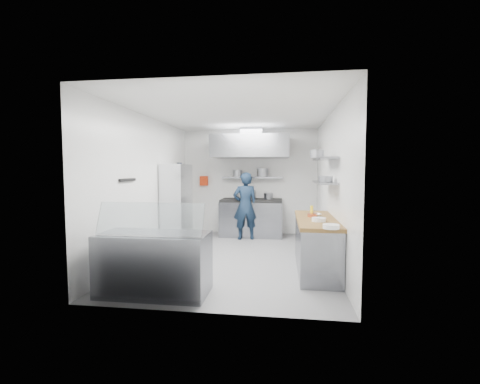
# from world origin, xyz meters

# --- Properties ---
(floor) EXTENTS (5.00, 5.00, 0.00)m
(floor) POSITION_xyz_m (0.00, 0.00, 0.00)
(floor) COLOR slate
(floor) RESTS_ON ground
(ceiling) EXTENTS (5.00, 5.00, 0.00)m
(ceiling) POSITION_xyz_m (0.00, 0.00, 2.80)
(ceiling) COLOR silver
(ceiling) RESTS_ON wall_back
(wall_back) EXTENTS (3.60, 2.80, 0.02)m
(wall_back) POSITION_xyz_m (0.00, 2.50, 1.40)
(wall_back) COLOR white
(wall_back) RESTS_ON floor
(wall_front) EXTENTS (3.60, 2.80, 0.02)m
(wall_front) POSITION_xyz_m (0.00, -2.50, 1.40)
(wall_front) COLOR white
(wall_front) RESTS_ON floor
(wall_left) EXTENTS (2.80, 5.00, 0.02)m
(wall_left) POSITION_xyz_m (-1.80, 0.00, 1.40)
(wall_left) COLOR white
(wall_left) RESTS_ON floor
(wall_right) EXTENTS (2.80, 5.00, 0.02)m
(wall_right) POSITION_xyz_m (1.80, 0.00, 1.40)
(wall_right) COLOR white
(wall_right) RESTS_ON floor
(gas_range) EXTENTS (1.60, 0.80, 0.90)m
(gas_range) POSITION_xyz_m (0.10, 2.10, 0.45)
(gas_range) COLOR gray
(gas_range) RESTS_ON floor
(cooktop) EXTENTS (1.57, 0.78, 0.06)m
(cooktop) POSITION_xyz_m (0.10, 2.10, 0.93)
(cooktop) COLOR black
(cooktop) RESTS_ON gas_range
(stock_pot_left) EXTENTS (0.31, 0.31, 0.20)m
(stock_pot_left) POSITION_xyz_m (-0.20, 2.30, 1.06)
(stock_pot_left) COLOR slate
(stock_pot_left) RESTS_ON cooktop
(stock_pot_mid) EXTENTS (0.35, 0.35, 0.24)m
(stock_pot_mid) POSITION_xyz_m (0.04, 1.96, 1.08)
(stock_pot_mid) COLOR slate
(stock_pot_mid) RESTS_ON cooktop
(stock_pot_right) EXTENTS (0.24, 0.24, 0.16)m
(stock_pot_right) POSITION_xyz_m (0.53, 2.18, 1.04)
(stock_pot_right) COLOR slate
(stock_pot_right) RESTS_ON cooktop
(over_range_shelf) EXTENTS (1.60, 0.30, 0.04)m
(over_range_shelf) POSITION_xyz_m (0.10, 2.34, 1.52)
(over_range_shelf) COLOR gray
(over_range_shelf) RESTS_ON wall_back
(shelf_pot_a) EXTENTS (0.25, 0.25, 0.18)m
(shelf_pot_a) POSITION_xyz_m (-0.29, 2.25, 1.63)
(shelf_pot_a) COLOR slate
(shelf_pot_a) RESTS_ON over_range_shelf
(shelf_pot_b) EXTENTS (0.30, 0.30, 0.22)m
(shelf_pot_b) POSITION_xyz_m (0.37, 2.24, 1.65)
(shelf_pot_b) COLOR slate
(shelf_pot_b) RESTS_ON over_range_shelf
(extractor_hood) EXTENTS (1.90, 1.15, 0.55)m
(extractor_hood) POSITION_xyz_m (0.10, 1.93, 2.30)
(extractor_hood) COLOR gray
(extractor_hood) RESTS_ON wall_back
(hood_duct) EXTENTS (0.55, 0.55, 0.24)m
(hood_duct) POSITION_xyz_m (0.10, 2.15, 2.68)
(hood_duct) COLOR slate
(hood_duct) RESTS_ON extractor_hood
(red_firebox) EXTENTS (0.22, 0.10, 0.26)m
(red_firebox) POSITION_xyz_m (-1.25, 2.44, 1.42)
(red_firebox) COLOR red
(red_firebox) RESTS_ON wall_back
(chef) EXTENTS (0.69, 0.54, 1.66)m
(chef) POSITION_xyz_m (-0.01, 1.65, 0.83)
(chef) COLOR #111F33
(chef) RESTS_ON floor
(wire_rack) EXTENTS (0.50, 0.90, 1.85)m
(wire_rack) POSITION_xyz_m (-1.53, 0.96, 0.93)
(wire_rack) COLOR silver
(wire_rack) RESTS_ON floor
(rack_bin_a) EXTENTS (0.16, 0.20, 0.18)m
(rack_bin_a) POSITION_xyz_m (-1.53, 1.06, 0.80)
(rack_bin_a) COLOR white
(rack_bin_a) RESTS_ON wire_rack
(rack_bin_b) EXTENTS (0.14, 0.18, 0.16)m
(rack_bin_b) POSITION_xyz_m (-1.53, 1.49, 1.30)
(rack_bin_b) COLOR yellow
(rack_bin_b) RESTS_ON wire_rack
(rack_jar) EXTENTS (0.12, 0.12, 0.18)m
(rack_jar) POSITION_xyz_m (-1.48, 1.03, 1.80)
(rack_jar) COLOR black
(rack_jar) RESTS_ON wire_rack
(knife_strip) EXTENTS (0.04, 0.55, 0.05)m
(knife_strip) POSITION_xyz_m (-1.78, -0.90, 1.55)
(knife_strip) COLOR black
(knife_strip) RESTS_ON wall_left
(prep_counter_base) EXTENTS (0.62, 2.00, 0.84)m
(prep_counter_base) POSITION_xyz_m (1.48, -0.60, 0.42)
(prep_counter_base) COLOR gray
(prep_counter_base) RESTS_ON floor
(prep_counter_top) EXTENTS (0.65, 2.04, 0.06)m
(prep_counter_top) POSITION_xyz_m (1.48, -0.60, 0.87)
(prep_counter_top) COLOR brown
(prep_counter_top) RESTS_ON prep_counter_base
(plate_stack_a) EXTENTS (0.23, 0.23, 0.06)m
(plate_stack_a) POSITION_xyz_m (1.59, -1.58, 0.93)
(plate_stack_a) COLOR white
(plate_stack_a) RESTS_ON prep_counter_top
(plate_stack_b) EXTENTS (0.22, 0.22, 0.06)m
(plate_stack_b) POSITION_xyz_m (1.49, -0.96, 0.93)
(plate_stack_b) COLOR white
(plate_stack_b) RESTS_ON prep_counter_top
(copper_pan) EXTENTS (0.17, 0.17, 0.06)m
(copper_pan) POSITION_xyz_m (1.43, -0.46, 0.93)
(copper_pan) COLOR #D4633B
(copper_pan) RESTS_ON prep_counter_top
(squeeze_bottle) EXTENTS (0.05, 0.05, 0.18)m
(squeeze_bottle) POSITION_xyz_m (1.43, -0.31, 0.99)
(squeeze_bottle) COLOR yellow
(squeeze_bottle) RESTS_ON prep_counter_top
(mixing_bowl) EXTENTS (0.27, 0.27, 0.05)m
(mixing_bowl) POSITION_xyz_m (1.48, -0.42, 0.93)
(mixing_bowl) COLOR white
(mixing_bowl) RESTS_ON prep_counter_top
(wall_shelf_lower) EXTENTS (0.30, 1.30, 0.04)m
(wall_shelf_lower) POSITION_xyz_m (1.64, -0.30, 1.50)
(wall_shelf_lower) COLOR gray
(wall_shelf_lower) RESTS_ON wall_right
(wall_shelf_upper) EXTENTS (0.30, 1.30, 0.04)m
(wall_shelf_upper) POSITION_xyz_m (1.64, -0.30, 1.92)
(wall_shelf_upper) COLOR gray
(wall_shelf_upper) RESTS_ON wall_right
(shelf_pot_c) EXTENTS (0.24, 0.24, 0.10)m
(shelf_pot_c) POSITION_xyz_m (1.63, -0.56, 1.57)
(shelf_pot_c) COLOR slate
(shelf_pot_c) RESTS_ON wall_shelf_lower
(shelf_pot_d) EXTENTS (0.25, 0.25, 0.14)m
(shelf_pot_d) POSITION_xyz_m (1.52, -0.24, 2.01)
(shelf_pot_d) COLOR slate
(shelf_pot_d) RESTS_ON wall_shelf_upper
(display_case) EXTENTS (1.50, 0.70, 0.85)m
(display_case) POSITION_xyz_m (-0.85, -2.00, 0.42)
(display_case) COLOR gray
(display_case) RESTS_ON floor
(display_glass) EXTENTS (1.47, 0.19, 0.42)m
(display_glass) POSITION_xyz_m (-0.85, -2.12, 1.07)
(display_glass) COLOR silver
(display_glass) RESTS_ON display_case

